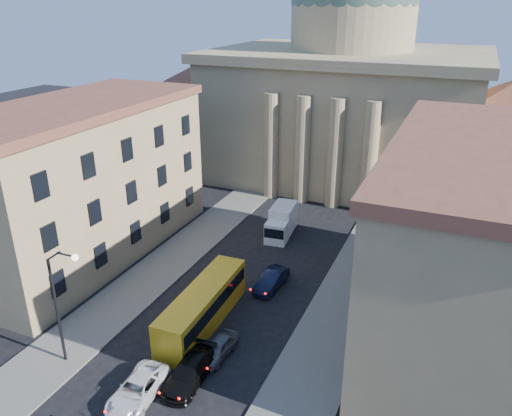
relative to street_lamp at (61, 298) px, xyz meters
The scene contains 12 objects.
sidewalk_left 11.38m from the street_lamp, 98.71° to the left, with size 5.00×60.00×0.15m, color #595751.
sidewalk_right 19.14m from the street_lamp, 32.88° to the left, with size 5.00×60.00×0.15m, color #595751.
church 48.43m from the street_lamp, 81.65° to the left, with size 68.02×28.76×36.60m.
building_left 17.36m from the street_lamp, 125.62° to the left, with size 11.60×26.60×14.70m.
building_right 27.84m from the street_lamp, 30.29° to the left, with size 11.60×26.60×14.70m.
street_lamp is the anchor object (origin of this frame).
car_left_mid 7.75m from the street_lamp, ahead, with size 2.32×5.03×1.40m, color white.
car_right_mid 9.65m from the street_lamp, 11.20° to the left, with size 2.08×5.13×1.49m, color black.
car_right_far 11.04m from the street_lamp, 27.22° to the left, with size 1.59×3.95×1.35m, color #545359.
car_right_distant 17.68m from the street_lamp, 57.93° to the left, with size 1.58×4.53×1.49m, color black.
city_bus 10.44m from the street_lamp, 50.89° to the left, with size 2.80×10.89×3.05m.
box_truck 25.71m from the street_lamp, 75.97° to the left, with size 2.69×5.76×3.07m.
Camera 1 is at (15.53, -12.35, 23.18)m, focal length 35.00 mm.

